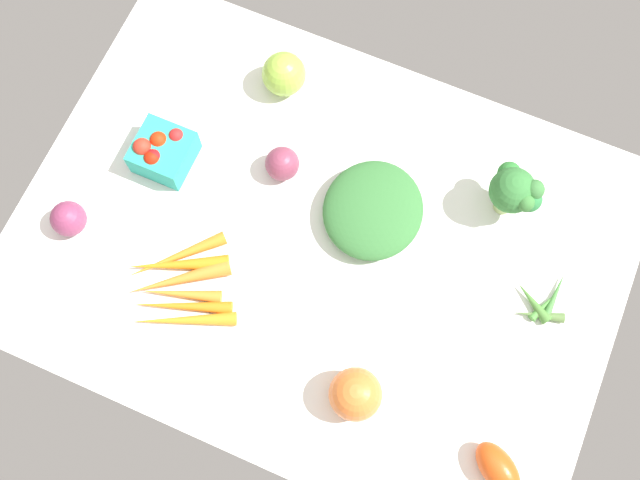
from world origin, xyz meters
TOP-DOWN VIEW (x-y plane):
  - tablecloth at (0.00, 0.00)cm, footprint 104.00×76.00cm
  - red_onion_near_basket at (11.53, -10.02)cm, footprint 6.10×6.10cm
  - berry_basket at (31.89, -3.65)cm, footprint 9.61×9.61cm
  - red_onion_center at (41.06, 13.83)cm, footprint 6.18×6.18cm
  - carrot_bunch at (18.85, 16.36)cm, footprint 22.12×21.47cm
  - okra_pile at (-38.58, -4.46)cm, footprint 9.90×10.91cm
  - broccoli_head at (-27.40, -19.14)cm, footprint 9.20×8.73cm
  - leafy_greens_clump at (-6.36, -8.39)cm, footprint 17.55×18.78cm
  - heirloom_tomato_green at (18.26, -25.89)cm, footprint 8.05×8.05cm
  - roma_tomato at (-40.29, 23.56)cm, footprint 10.45×9.34cm
  - heirloom_tomato_orange at (-15.55, 21.99)cm, footprint 8.58×8.58cm

SIDE VIEW (x-z plane):
  - tablecloth at x=0.00cm, z-range 0.00..2.00cm
  - okra_pile at x=-38.58cm, z-range 1.87..3.85cm
  - carrot_bunch at x=18.85cm, z-range 1.81..4.76cm
  - roma_tomato at x=-40.29cm, z-range 2.00..7.20cm
  - leafy_greens_clump at x=-6.36cm, z-range 2.00..7.61cm
  - red_onion_near_basket at x=11.53cm, z-range 2.00..8.10cm
  - red_onion_center at x=41.06cm, z-range 2.00..8.18cm
  - berry_basket at x=31.89cm, z-range 1.78..8.99cm
  - heirloom_tomato_green at x=18.26cm, z-range 2.00..10.05cm
  - heirloom_tomato_orange at x=-15.55cm, z-range 2.00..10.58cm
  - broccoli_head at x=-27.40cm, z-range 3.71..15.38cm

